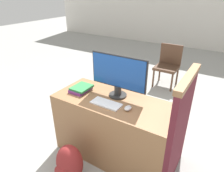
# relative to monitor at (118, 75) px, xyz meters

# --- Properties ---
(ground_plane) EXTENTS (20.00, 20.00, 0.00)m
(ground_plane) POSITION_rel_monitor_xyz_m (0.02, -0.40, -1.01)
(ground_plane) COLOR #9E9E99
(wall_back) EXTENTS (12.00, 0.06, 2.80)m
(wall_back) POSITION_rel_monitor_xyz_m (0.02, 5.46, 0.39)
(wall_back) COLOR silver
(wall_back) RESTS_ON ground_plane
(desk) EXTENTS (1.35, 0.59, 0.76)m
(desk) POSITION_rel_monitor_xyz_m (0.02, -0.11, -0.63)
(desk) COLOR #8C603D
(desk) RESTS_ON ground_plane
(carrel_divider) EXTENTS (0.07, 0.69, 1.19)m
(carrel_divider) POSITION_rel_monitor_xyz_m (0.72, -0.06, -0.41)
(carrel_divider) COLOR #5B1E28
(carrel_divider) RESTS_ON ground_plane
(monitor) EXTENTS (0.66, 0.20, 0.47)m
(monitor) POSITION_rel_monitor_xyz_m (0.00, 0.00, 0.00)
(monitor) COLOR #282828
(monitor) RESTS_ON desk
(keyboard) EXTENTS (0.32, 0.15, 0.02)m
(keyboard) POSITION_rel_monitor_xyz_m (-0.01, -0.22, -0.25)
(keyboard) COLOR white
(keyboard) RESTS_ON desk
(mouse) EXTENTS (0.07, 0.09, 0.04)m
(mouse) POSITION_rel_monitor_xyz_m (0.23, -0.20, -0.23)
(mouse) COLOR silver
(mouse) RESTS_ON desk
(book_stack) EXTENTS (0.20, 0.24, 0.06)m
(book_stack) POSITION_rel_monitor_xyz_m (-0.43, -0.13, -0.22)
(book_stack) COLOR #7A3384
(book_stack) RESTS_ON desk
(backpack) EXTENTS (0.29, 0.29, 0.43)m
(backpack) POSITION_rel_monitor_xyz_m (-0.19, -0.67, -0.80)
(backpack) COLOR maroon
(backpack) RESTS_ON ground_plane
(far_chair) EXTENTS (0.44, 0.44, 0.84)m
(far_chair) POSITION_rel_monitor_xyz_m (-0.07, 2.17, -0.55)
(far_chair) COLOR #4C3323
(far_chair) RESTS_ON ground_plane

